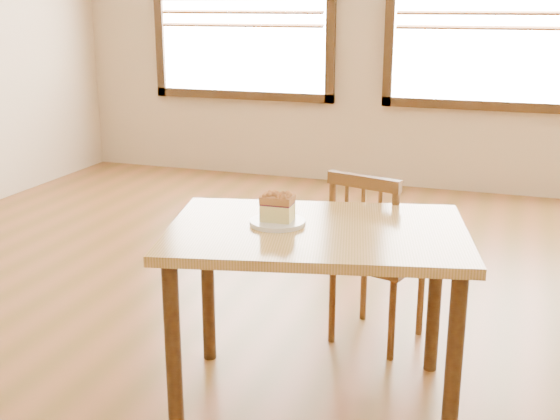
% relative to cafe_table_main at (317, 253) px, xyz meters
% --- Properties ---
extents(cafe_table_main, '(1.29, 1.00, 0.75)m').
position_rel_cafe_table_main_xyz_m(cafe_table_main, '(0.00, 0.00, 0.00)').
color(cafe_table_main, tan).
rests_on(cafe_table_main, ground).
extents(cafe_chair_main, '(0.48, 0.48, 0.86)m').
position_rel_cafe_table_main_xyz_m(cafe_chair_main, '(0.12, 0.61, -0.21)').
color(cafe_chair_main, brown).
rests_on(cafe_chair_main, ground).
extents(plate, '(0.22, 0.22, 0.02)m').
position_rel_cafe_table_main_xyz_m(plate, '(-0.16, -0.01, 0.11)').
color(plate, white).
rests_on(plate, cafe_table_main).
extents(cake_slice, '(0.13, 0.10, 0.12)m').
position_rel_cafe_table_main_xyz_m(cake_slice, '(-0.16, -0.01, 0.18)').
color(cake_slice, '#F9E68D').
rests_on(cake_slice, plate).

